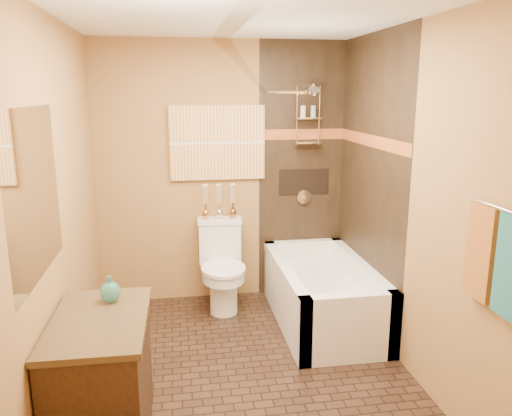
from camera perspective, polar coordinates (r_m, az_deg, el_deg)
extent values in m
plane|color=black|center=(3.86, -1.17, -18.46)|extent=(3.00, 3.00, 0.00)
cube|color=#9D6E3C|center=(3.43, -21.56, -0.82)|extent=(0.02, 3.00, 2.50)
cube|color=#9D6E3C|center=(3.73, 17.29, 0.60)|extent=(0.02, 3.00, 2.50)
cube|color=#9D6E3C|center=(4.84, -3.76, 3.94)|extent=(2.40, 0.02, 2.50)
cube|color=#9D6E3C|center=(1.97, 4.94, -10.00)|extent=(2.40, 0.02, 2.50)
plane|color=silver|center=(3.32, -1.39, 21.41)|extent=(3.00, 3.00, 0.00)
cube|color=black|center=(4.96, 5.22, 4.14)|extent=(0.85, 0.01, 2.50)
cube|color=black|center=(4.40, 12.84, 2.70)|extent=(0.01, 1.50, 2.50)
cube|color=maroon|center=(4.91, 5.34, 8.39)|extent=(0.85, 0.01, 0.10)
cube|color=maroon|center=(4.34, 12.97, 7.50)|extent=(0.01, 1.50, 0.10)
cube|color=black|center=(4.98, 5.49, 3.00)|extent=(0.50, 0.01, 0.25)
cylinder|color=silver|center=(4.77, 6.15, 13.77)|extent=(0.02, 0.26, 0.02)
cylinder|color=silver|center=(4.63, 6.64, 13.16)|extent=(0.11, 0.11, 0.09)
cylinder|color=silver|center=(4.99, 5.50, 1.27)|extent=(0.14, 0.02, 0.14)
cylinder|color=silver|center=(4.10, 2.86, 13.10)|extent=(0.03, 1.55, 0.03)
cylinder|color=silver|center=(2.79, 26.17, -0.09)|extent=(0.02, 0.55, 0.02)
cube|color=#9A631C|center=(2.96, 24.37, -4.60)|extent=(0.05, 0.22, 0.52)
cube|color=#CA7C2F|center=(4.77, -4.43, 7.43)|extent=(0.90, 0.04, 0.70)
cube|color=white|center=(2.86, -23.95, 1.46)|extent=(0.01, 1.00, 0.90)
cube|color=white|center=(3.94, 10.61, -13.39)|extent=(0.80, 0.10, 0.55)
cube|color=white|center=(5.17, 5.37, -6.64)|extent=(0.80, 0.10, 0.55)
cube|color=white|center=(4.46, 3.24, -9.92)|extent=(0.10, 1.50, 0.55)
cube|color=white|center=(4.66, 11.79, -9.19)|extent=(0.10, 1.50, 0.55)
cube|color=white|center=(4.59, 7.57, -10.72)|extent=(0.64, 1.34, 0.35)
cube|color=white|center=(4.88, -4.15, -3.97)|extent=(0.41, 0.20, 0.40)
cube|color=white|center=(4.82, -4.19, -1.45)|extent=(0.43, 0.22, 0.04)
cylinder|color=white|center=(4.72, -3.71, -9.62)|extent=(0.25, 0.25, 0.40)
cylinder|color=white|center=(4.65, -3.74, -7.58)|extent=(0.39, 0.39, 0.11)
cylinder|color=white|center=(4.63, -3.75, -6.91)|extent=(0.41, 0.41, 0.03)
cube|color=black|center=(3.21, -17.19, -18.51)|extent=(0.52, 0.84, 0.74)
cube|color=black|center=(3.03, -17.50, -12.25)|extent=(0.55, 0.88, 0.04)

